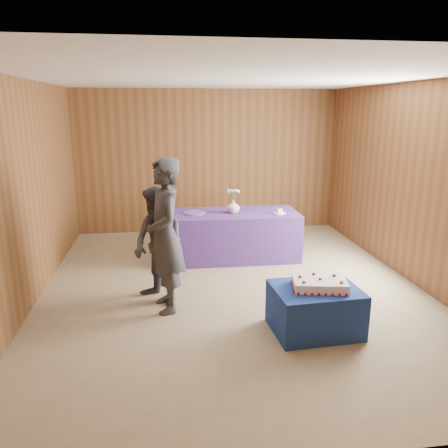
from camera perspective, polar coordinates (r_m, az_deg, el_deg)
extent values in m
plane|color=gray|center=(5.93, 1.13, -8.43)|extent=(6.00, 6.00, 0.00)
cube|color=brown|center=(8.48, -2.13, 8.14)|extent=(5.00, 0.04, 2.70)
cube|color=brown|center=(2.72, 11.61, -6.95)|extent=(5.00, 0.04, 2.70)
cube|color=brown|center=(5.69, -24.52, 3.46)|extent=(0.04, 6.00, 2.70)
cube|color=brown|center=(6.43, 23.84, 4.71)|extent=(0.04, 6.00, 2.70)
cube|color=white|center=(5.45, 1.28, 18.60)|extent=(5.00, 6.00, 0.04)
cube|color=navy|center=(4.89, 11.79, -10.87)|extent=(0.94, 0.75, 0.50)
cube|color=#57338C|center=(7.00, 1.39, -1.46)|extent=(2.02, 0.94, 0.75)
cube|color=silver|center=(4.76, 12.36, -7.65)|extent=(0.61, 0.47, 0.10)
sphere|color=#AA0D21|center=(4.57, 9.26, -8.97)|extent=(0.03, 0.03, 0.03)
sphere|color=#AA0D21|center=(4.67, 16.09, -8.86)|extent=(0.03, 0.03, 0.03)
sphere|color=#AA0D21|center=(4.90, 8.79, -7.23)|extent=(0.03, 0.03, 0.03)
sphere|color=#AA0D21|center=(5.00, 15.14, -7.18)|extent=(0.03, 0.03, 0.03)
sphere|color=#AA0D21|center=(4.63, 10.56, -7.33)|extent=(0.03, 0.03, 0.03)
cone|color=#135621|center=(4.64, 10.82, -7.43)|extent=(0.01, 0.02, 0.02)
sphere|color=#AA0D21|center=(4.84, 13.98, -6.51)|extent=(0.03, 0.03, 0.03)
cone|color=#135621|center=(4.85, 14.22, -6.61)|extent=(0.01, 0.02, 0.02)
sphere|color=#AA0D21|center=(4.74, 12.41, -6.89)|extent=(0.03, 0.03, 0.03)
cone|color=#135621|center=(4.75, 12.66, -7.00)|extent=(0.01, 0.02, 0.02)
imported|color=silver|center=(6.85, 1.22, 2.31)|extent=(0.26, 0.26, 0.21)
cylinder|color=#245A26|center=(6.82, 1.50, 3.75)|extent=(0.01, 0.01, 0.14)
sphere|color=#DFBCF3|center=(6.81, 1.92, 4.33)|extent=(0.05, 0.05, 0.05)
cylinder|color=#245A26|center=(6.84, 1.41, 3.78)|extent=(0.01, 0.01, 0.14)
sphere|color=silver|center=(6.86, 1.68, 4.40)|extent=(0.05, 0.05, 0.05)
cylinder|color=#245A26|center=(6.85, 1.23, 3.79)|extent=(0.01, 0.01, 0.14)
sphere|color=#DFBCF3|center=(6.88, 1.24, 4.44)|extent=(0.05, 0.05, 0.05)
cylinder|color=#245A26|center=(6.84, 1.05, 3.78)|extent=(0.01, 0.01, 0.14)
sphere|color=silver|center=(6.86, 0.79, 4.41)|extent=(0.05, 0.05, 0.05)
cylinder|color=#245A26|center=(6.82, 0.95, 3.75)|extent=(0.01, 0.01, 0.14)
sphere|color=#DFBCF3|center=(6.82, 0.54, 4.34)|extent=(0.05, 0.05, 0.05)
cylinder|color=#245A26|center=(6.80, 0.98, 3.71)|extent=(0.01, 0.01, 0.14)
sphere|color=silver|center=(6.76, 0.62, 4.25)|extent=(0.05, 0.05, 0.05)
cylinder|color=#245A26|center=(6.78, 1.13, 3.69)|extent=(0.01, 0.01, 0.14)
sphere|color=#DFBCF3|center=(6.72, 0.98, 4.19)|extent=(0.05, 0.05, 0.05)
cylinder|color=#245A26|center=(6.78, 1.32, 3.69)|extent=(0.01, 0.01, 0.14)
sphere|color=silver|center=(6.72, 1.46, 4.19)|extent=(0.05, 0.05, 0.05)
cylinder|color=#245A26|center=(6.80, 1.47, 3.71)|extent=(0.01, 0.01, 0.14)
sphere|color=#DFBCF3|center=(6.76, 1.83, 4.24)|extent=(0.05, 0.05, 0.05)
cylinder|color=#7552A5|center=(6.85, -3.95, 1.48)|extent=(0.37, 0.37, 0.02)
cylinder|color=white|center=(6.89, 7.26, 1.43)|extent=(0.26, 0.26, 0.01)
cube|color=silver|center=(6.88, 7.27, 1.75)|extent=(0.09, 0.08, 0.07)
sphere|color=#AA0D21|center=(6.85, 7.33, 2.09)|extent=(0.03, 0.03, 0.03)
cube|color=silver|center=(6.74, 7.39, 1.08)|extent=(0.26, 0.08, 0.00)
imported|color=#32343C|center=(5.11, -7.71, -1.58)|extent=(0.55, 0.73, 1.82)
imported|color=#373641|center=(5.36, -8.51, -2.91)|extent=(0.87, 0.89, 1.45)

